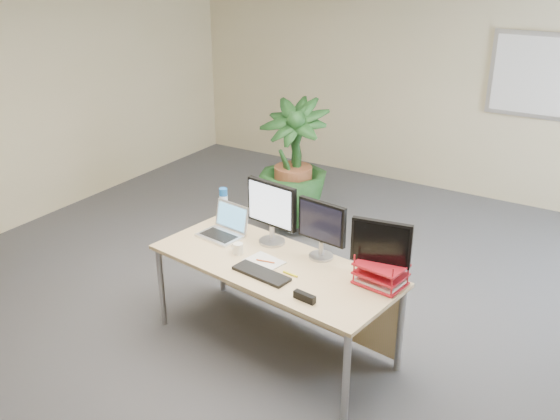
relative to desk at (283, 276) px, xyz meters
The scene contains 17 objects.
floor 0.60m from the desk, 138.01° to the right, with size 8.00×8.00×0.00m, color #47474C.
back_wall 3.96m from the desk, 91.90° to the left, with size 7.00×0.04×2.70m, color beige.
whiteboard 4.11m from the desk, 74.45° to the left, with size 1.30×0.04×0.95m.
desk is the anchor object (origin of this frame).
floor_plant 2.03m from the desk, 118.55° to the left, with size 0.84×0.84×1.50m, color #123316.
monitor_left 0.52m from the desk, 139.69° to the left, with size 0.46×0.21×0.51m.
monitor_right 0.50m from the desk, 34.67° to the left, with size 0.41×0.18×0.45m.
monitor_dark 0.87m from the desk, ahead, with size 0.42×0.19×0.47m.
laptop 0.66m from the desk, behind, with size 0.38×0.34×0.24m.
keyboard 0.34m from the desk, 88.87° to the right, with size 0.44×0.15×0.02m, color black.
coffee_mug 0.40m from the desk, 160.55° to the right, with size 0.11×0.08×0.09m.
spiral_notebook 0.22m from the desk, 121.92° to the right, with size 0.27×0.20×0.01m, color white.
orange_pen 0.23m from the desk, 116.11° to the right, with size 0.01×0.01×0.14m, color #D65017.
yellow_highlighter 0.31m from the desk, 46.36° to the right, with size 0.02×0.02×0.12m, color yellow.
water_bottle 0.90m from the desk, 157.70° to the left, with size 0.08×0.08×0.29m.
letter_tray 0.81m from the desk, ahead, with size 0.36×0.29×0.15m.
stapler 0.64m from the desk, 44.73° to the right, with size 0.16×0.04×0.05m, color black.
Camera 1 is at (2.31, -3.43, 2.93)m, focal length 40.00 mm.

